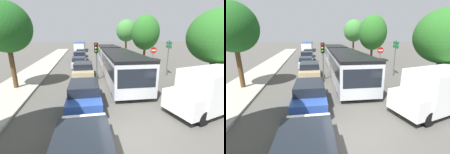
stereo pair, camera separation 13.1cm
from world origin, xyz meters
TOP-DOWN VIEW (x-y plane):
  - ground_plane at (0.00, 0.00)m, footprint 200.00×200.00m
  - kerb_strip_left at (-6.96, 19.29)m, footprint 3.20×48.57m
  - articulated_bus at (1.78, 11.61)m, footprint 3.70×17.68m
  - city_bus_rear at (-1.88, 38.57)m, footprint 3.14×11.14m
  - queued_car_blue at (-1.77, 3.39)m, footprint 1.92×4.21m
  - queued_car_tan at (-1.68, 9.65)m, footprint 2.01×4.42m
  - queued_car_silver at (-2.13, 14.71)m, footprint 1.81×3.98m
  - queued_car_navy at (-2.04, 20.12)m, footprint 2.05×4.50m
  - queued_car_green at (-1.78, 25.65)m, footprint 1.93×4.23m
  - white_van at (5.06, 1.46)m, footprint 5.31×3.01m
  - traffic_light at (-0.49, 8.62)m, footprint 0.37×0.39m
  - no_entry_sign at (5.90, 10.27)m, footprint 0.70×0.08m
  - direction_sign_post at (6.70, 8.70)m, footprint 0.35×1.38m
  - tree_left_mid at (-6.86, 7.33)m, footprint 3.41×3.41m
  - tree_right_near at (6.95, 3.72)m, footprint 3.78×3.78m
  - tree_right_mid at (7.60, 16.59)m, footprint 4.08×4.08m
  - tree_right_far at (7.28, 25.09)m, footprint 3.95×3.95m

SIDE VIEW (x-z plane):
  - ground_plane at x=0.00m, z-range 0.00..0.00m
  - kerb_strip_left at x=-6.96m, z-range 0.00..0.14m
  - queued_car_silver at x=-2.13m, z-range 0.01..1.37m
  - queued_car_blue at x=-1.77m, z-range 0.01..1.45m
  - queued_car_green at x=-1.78m, z-range 0.01..1.46m
  - queued_car_tan at x=-1.68m, z-range 0.01..1.52m
  - queued_car_navy at x=-2.04m, z-range 0.01..1.55m
  - white_van at x=5.06m, z-range 0.09..2.40m
  - city_bus_rear at x=-1.88m, z-range 0.19..2.55m
  - articulated_bus at x=1.78m, z-range 0.20..2.81m
  - no_entry_sign at x=5.90m, z-range 0.47..3.29m
  - traffic_light at x=-0.49m, z-range 0.80..4.20m
  - direction_sign_post at x=6.70m, z-range 0.75..4.35m
  - tree_right_near at x=6.95m, z-range 0.98..6.70m
  - tree_right_mid at x=7.60m, z-range 0.84..7.76m
  - tree_left_mid at x=-6.86m, z-range 1.38..7.70m
  - tree_right_far at x=7.28m, z-range 1.40..8.52m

